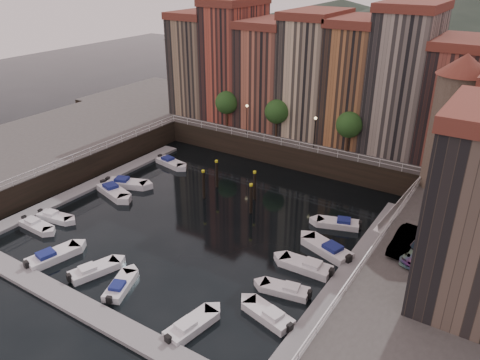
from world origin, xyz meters
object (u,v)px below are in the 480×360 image
Objects in this scene: car_b at (406,241)px; car_c at (424,249)px; boat_left_2 at (113,191)px; gangway at (400,205)px; mooring_pilings at (231,186)px; boat_left_1 at (55,217)px; car_a at (441,222)px; boat_left_0 at (36,225)px; corner_tower at (454,121)px.

car_b is 0.86× the size of car_c.
car_b is at bearing 18.97° from boat_left_2.
boat_left_2 is (-29.50, -11.72, -1.51)m from gangway.
car_b is (20.33, -4.52, 2.13)m from mooring_pilings.
mooring_pilings reaches higher than boat_left_1.
boat_left_1 is at bearing -160.46° from car_b.
mooring_pilings is at bearing -160.16° from car_a.
boat_left_1 is at bearing 89.23° from boat_left_0.
boat_left_0 is at bearing -135.81° from car_a.
car_c is (21.84, -4.87, 2.15)m from mooring_pilings.
mooring_pilings reaches higher than boat_left_2.
car_a is at bearing 26.63° from boat_left_2.
boat_left_2 is 34.99m from car_a.
car_b reaches higher than boat_left_0.
car_c reaches higher than boat_left_0.
car_c is (34.76, 9.06, 3.48)m from boat_left_1.
boat_left_2 is 1.14× the size of car_b.
car_c is at bearing 5.48° from boat_left_1.
car_a is at bearing 93.89° from car_c.
mooring_pilings is 20.93m from car_b.
car_b is (33.33, 11.58, 3.45)m from boat_left_0.
car_a reaches higher than mooring_pilings.
boat_left_0 is 1.01× the size of boat_left_1.
boat_left_0 is (-13.00, -16.10, -1.32)m from mooring_pilings.
gangway is 1.76× the size of car_b.
boat_left_2 is at bearing -153.41° from corner_tower.
corner_tower is 41.97m from boat_left_1.
mooring_pilings is 19.05m from boat_left_1.
car_c is at bearing -84.05° from corner_tower.
car_b is (0.01, -14.24, -6.42)m from corner_tower.
car_a is (35.01, 14.17, 3.47)m from boat_left_1.
gangway is 1.80× the size of car_a.
boat_left_0 is 0.90× the size of car_b.
gangway is 7.07m from car_a.
boat_left_0 is at bearing -128.93° from mooring_pilings.
corner_tower is 3.30× the size of boat_left_1.
mooring_pilings is 1.33× the size of boat_left_2.
boat_left_1 is (-33.24, -23.65, -9.88)m from corner_tower.
corner_tower is 16.00m from car_c.
car_c reaches higher than car_b.
gangway is 1.97× the size of boat_left_0.
gangway is 1.99× the size of boat_left_1.
car_c is at bearing 18.22° from boat_left_2.
car_b is at bearing -73.35° from gangway.
gangway is 35.91m from boat_left_1.
corner_tower is 3.27× the size of boat_left_0.
car_a is at bearing 0.63° from mooring_pilings.
boat_left_0 is at bearing -157.10° from car_b.
corner_tower is 11.57m from car_a.
boat_left_1 is 37.93m from car_a.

